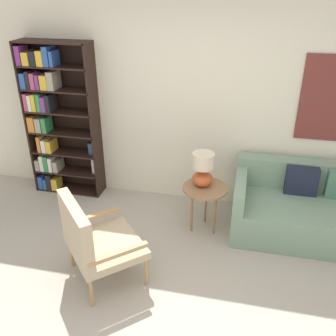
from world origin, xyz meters
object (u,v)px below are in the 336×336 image
object	(u,v)px
couch	(319,211)
bookshelf	(54,117)
side_table	(205,192)
armchair	(92,238)
table_lamp	(203,169)

from	to	relation	value
couch	bookshelf	bearing A→B (deg)	174.95
bookshelf	couch	size ratio (longest dim) A/B	1.04
side_table	armchair	bearing A→B (deg)	-130.87
bookshelf	armchair	world-z (taller)	bookshelf
armchair	couch	bearing A→B (deg)	30.11
armchair	couch	world-z (taller)	armchair
armchair	table_lamp	world-z (taller)	table_lamp
bookshelf	side_table	xyz separation A→B (m)	(2.05, -0.51, -0.55)
bookshelf	armchair	size ratio (longest dim) A/B	2.14
bookshelf	couch	bearing A→B (deg)	-5.05
bookshelf	table_lamp	world-z (taller)	bookshelf
bookshelf	side_table	distance (m)	2.18
couch	side_table	bearing A→B (deg)	-170.30
couch	side_table	size ratio (longest dim) A/B	3.42
table_lamp	side_table	bearing A→B (deg)	-44.59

